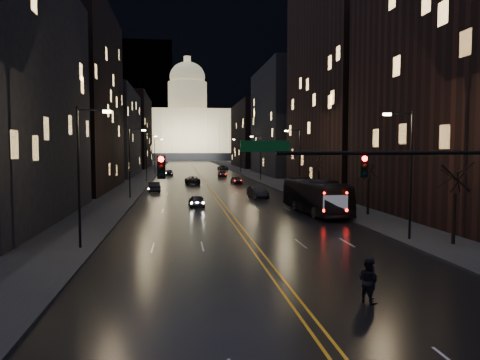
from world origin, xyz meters
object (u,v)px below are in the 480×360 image
object	(u,v)px
traffic_signal	(413,177)
receding_car_a	(258,192)
pedestrian_a	(372,279)
pedestrian_b	(368,281)
bus	(315,196)
oncoming_car_a	(197,201)
oncoming_car_b	(154,187)

from	to	relation	value
traffic_signal	receding_car_a	xyz separation A→B (m)	(-0.81, 38.28, -4.29)
pedestrian_a	pedestrian_b	size ratio (longest dim) A/B	1.01
bus	oncoming_car_a	distance (m)	13.22
oncoming_car_b	pedestrian_b	world-z (taller)	pedestrian_b
pedestrian_a	pedestrian_b	xyz separation A→B (m)	(-0.26, -0.21, -0.01)
traffic_signal	receding_car_a	size ratio (longest dim) A/B	3.52
pedestrian_a	bus	bearing A→B (deg)	10.76
bus	oncoming_car_b	xyz separation A→B (m)	(-17.00, 24.68, -0.93)
pedestrian_a	traffic_signal	bearing A→B (deg)	-34.11
traffic_signal	oncoming_car_a	size ratio (longest dim) A/B	4.31
traffic_signal	oncoming_car_b	size ratio (longest dim) A/B	3.66
bus	oncoming_car_a	xyz separation A→B (m)	(-11.42, 6.57, -1.02)
traffic_signal	oncoming_car_b	distance (m)	51.18
oncoming_car_a	oncoming_car_b	bearing A→B (deg)	-76.19
traffic_signal	pedestrian_b	xyz separation A→B (m)	(-2.93, -2.00, -4.18)
oncoming_car_b	receding_car_a	bearing A→B (deg)	135.43
oncoming_car_b	pedestrian_b	distance (m)	52.20
receding_car_a	pedestrian_a	xyz separation A→B (m)	(-1.86, -40.06, 0.12)
traffic_signal	oncoming_car_b	world-z (taller)	traffic_signal
pedestrian_b	oncoming_car_b	bearing A→B (deg)	-19.79
receding_car_a	pedestrian_a	distance (m)	40.10
traffic_signal	pedestrian_b	size ratio (longest dim) A/B	9.32
bus	pedestrian_a	distance (m)	26.56
traffic_signal	bus	world-z (taller)	traffic_signal
receding_car_a	oncoming_car_b	bearing A→B (deg)	135.87
bus	oncoming_car_b	bearing A→B (deg)	120.20
traffic_signal	oncoming_car_a	bearing A→B (deg)	105.99
receding_car_a	pedestrian_a	bearing A→B (deg)	-98.73
bus	pedestrian_b	distance (m)	26.82
traffic_signal	oncoming_car_b	xyz separation A→B (m)	(-14.41, 48.92, -4.32)
pedestrian_b	pedestrian_a	bearing A→B (deg)	-82.80
bus	pedestrian_b	size ratio (longest dim) A/B	6.61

